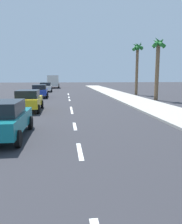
% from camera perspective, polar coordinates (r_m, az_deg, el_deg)
% --- Properties ---
extents(ground_plane, '(160.00, 160.00, 0.00)m').
position_cam_1_polar(ground_plane, '(18.26, -5.13, 1.02)').
color(ground_plane, '#2D2D33').
extents(sidewalk_strip, '(3.60, 80.00, 0.14)m').
position_cam_1_polar(sidewalk_strip, '(21.49, 13.16, 2.23)').
color(sidewalk_strip, '#B2ADA3').
rests_on(sidewalk_strip, ground).
extents(lane_stripe_2, '(0.16, 1.80, 0.01)m').
position_cam_1_polar(lane_stripe_2, '(7.81, -2.89, -9.99)').
color(lane_stripe_2, white).
rests_on(lane_stripe_2, ground).
extents(lane_stripe_3, '(0.16, 1.80, 0.01)m').
position_cam_1_polar(lane_stripe_3, '(11.59, -4.19, -3.66)').
color(lane_stripe_3, white).
rests_on(lane_stripe_3, ground).
extents(lane_stripe_4, '(0.16, 1.80, 0.01)m').
position_cam_1_polar(lane_stripe_4, '(16.26, -4.93, 0.04)').
color(lane_stripe_4, white).
rests_on(lane_stripe_4, ground).
extents(lane_stripe_5, '(0.16, 1.80, 0.01)m').
position_cam_1_polar(lane_stripe_5, '(18.14, -5.12, 0.98)').
color(lane_stripe_5, white).
rests_on(lane_stripe_5, ground).
extents(lane_stripe_6, '(0.16, 1.80, 0.01)m').
position_cam_1_polar(lane_stripe_6, '(24.36, -5.54, 3.06)').
color(lane_stripe_6, white).
rests_on(lane_stripe_6, ground).
extents(lane_stripe_7, '(0.16, 1.80, 0.01)m').
position_cam_1_polar(lane_stripe_7, '(27.65, -5.69, 3.77)').
color(lane_stripe_7, white).
rests_on(lane_stripe_7, ground).
extents(lane_stripe_8, '(0.16, 1.80, 0.01)m').
position_cam_1_polar(lane_stripe_8, '(31.85, -5.83, 4.47)').
color(lane_stripe_8, white).
rests_on(lane_stripe_8, ground).
extents(lane_stripe_9, '(0.16, 1.80, 0.01)m').
position_cam_1_polar(lane_stripe_9, '(33.44, -5.87, 4.69)').
color(lane_stripe_9, white).
rests_on(lane_stripe_9, ground).
extents(parked_car_teal, '(1.94, 4.17, 1.57)m').
position_cam_1_polar(parked_car_teal, '(9.92, -21.71, -1.54)').
color(parked_car_teal, '#14727A').
rests_on(parked_car_teal, ground).
extents(parked_car_yellow, '(1.94, 4.10, 1.57)m').
position_cam_1_polar(parked_car_yellow, '(17.21, -15.78, 3.03)').
color(parked_car_yellow, gold).
rests_on(parked_car_yellow, ground).
extents(parked_car_blue, '(2.06, 4.23, 1.57)m').
position_cam_1_polar(parked_car_blue, '(27.98, -13.06, 5.36)').
color(parked_car_blue, '#1E389E').
rests_on(parked_car_blue, ground).
extents(parked_car_white, '(2.25, 4.65, 1.57)m').
position_cam_1_polar(parked_car_white, '(38.69, -11.59, 6.39)').
color(parked_car_white, white).
rests_on(parked_car_white, ground).
extents(delivery_truck, '(2.83, 6.31, 2.80)m').
position_cam_1_polar(delivery_truck, '(51.13, -9.71, 7.81)').
color(delivery_truck, maroon).
rests_on(delivery_truck, ground).
extents(palm_tree_far, '(1.55, 1.70, 6.73)m').
position_cam_1_polar(palm_tree_far, '(25.24, 16.80, 13.85)').
color(palm_tree_far, brown).
rests_on(palm_tree_far, ground).
extents(palm_tree_distant, '(1.71, 1.70, 7.40)m').
position_cam_1_polar(palm_tree_distant, '(32.19, 11.82, 14.15)').
color(palm_tree_distant, brown).
rests_on(palm_tree_distant, ground).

